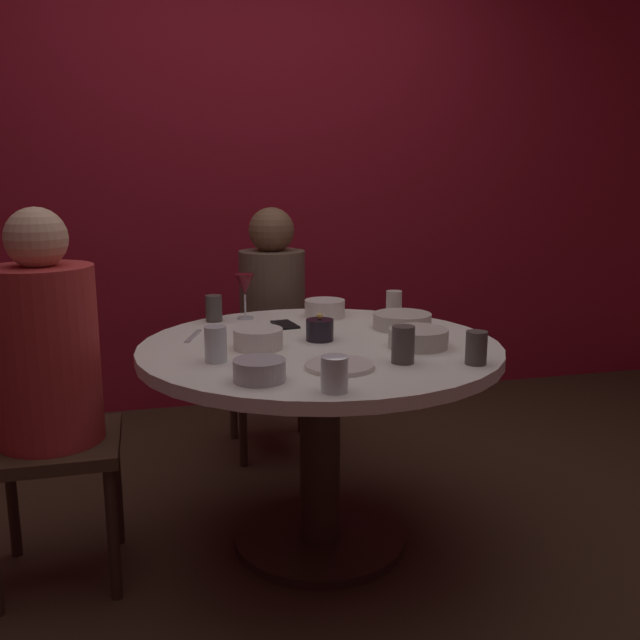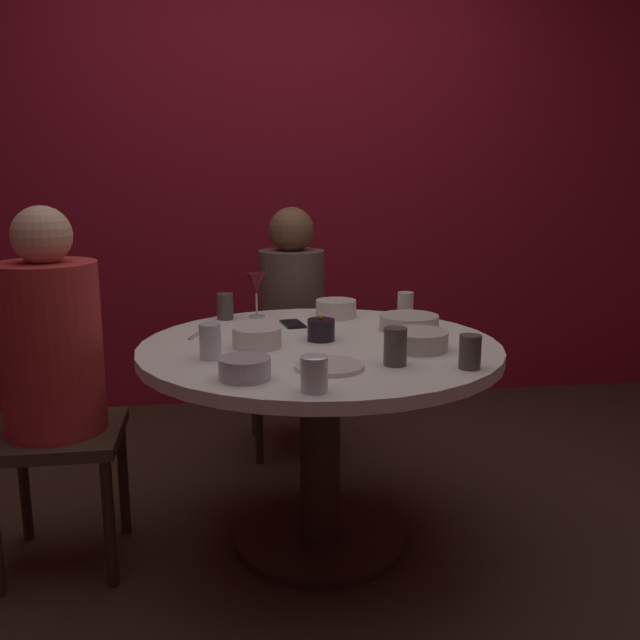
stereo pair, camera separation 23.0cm
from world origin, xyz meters
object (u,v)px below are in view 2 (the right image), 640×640
(wine_glass, at_px, (256,285))
(cup_by_left_diner, at_px, (225,306))
(seated_diner_left, at_px, (51,352))
(cup_by_right_diner, at_px, (470,352))
(cell_phone, at_px, (293,324))
(cup_near_candle, at_px, (395,347))
(bowl_sauce_side, at_px, (257,337))
(bowl_serving_large, at_px, (245,368))
(seated_diner_back, at_px, (292,301))
(cup_beside_wine, at_px, (405,306))
(dinner_plate, at_px, (329,366))
(dining_table, at_px, (320,392))
(cup_center_front, at_px, (210,341))
(bowl_small_white, at_px, (409,323))
(bowl_salad_center, at_px, (418,340))
(candle_holder, at_px, (321,330))
(bowl_rice_portion, at_px, (336,309))
(cup_far_edge, at_px, (314,374))

(wine_glass, distance_m, cup_by_left_diner, 0.15)
(seated_diner_left, relative_size, cup_by_right_diner, 11.90)
(cell_phone, relative_size, cup_near_candle, 1.24)
(bowl_sauce_side, xyz_separation_m, cup_near_candle, (0.39, -0.28, 0.02))
(cell_phone, relative_size, bowl_serving_large, 0.96)
(cup_by_left_diner, bearing_deg, cup_near_candle, -56.22)
(seated_diner_back, distance_m, wine_glass, 0.49)
(cup_by_left_diner, bearing_deg, bowl_serving_large, -86.95)
(cup_beside_wine, bearing_deg, bowl_serving_large, -132.79)
(dinner_plate, bearing_deg, cup_beside_wine, 57.72)
(dining_table, bearing_deg, cup_center_front, -158.49)
(bowl_small_white, bearing_deg, seated_diner_left, -173.08)
(cell_phone, relative_size, cup_by_left_diner, 1.38)
(seated_diner_left, bearing_deg, seated_diner_back, 45.68)
(wine_glass, bearing_deg, cell_phone, -52.25)
(bowl_salad_center, height_order, cup_near_candle, cup_near_candle)
(bowl_small_white, xyz_separation_m, cup_by_right_diner, (0.04, -0.51, 0.02))
(candle_holder, bearing_deg, seated_diner_left, -177.27)
(dining_table, height_order, cup_by_right_diner, cup_by_right_diner)
(cell_phone, bearing_deg, cup_center_front, -132.64)
(bowl_rice_portion, relative_size, cup_center_front, 1.46)
(dinner_plate, bearing_deg, seated_diner_left, 160.27)
(seated_diner_left, bearing_deg, cup_center_front, -15.86)
(cell_phone, relative_size, bowl_sauce_side, 0.87)
(seated_diner_back, relative_size, bowl_sauce_side, 7.06)
(seated_diner_back, bearing_deg, cup_far_edge, -3.74)
(dinner_plate, bearing_deg, bowl_small_white, 50.89)
(wine_glass, relative_size, cup_beside_wine, 1.65)
(seated_diner_left, height_order, bowl_sauce_side, seated_diner_left)
(bowl_salad_center, bearing_deg, bowl_small_white, 80.04)
(cup_near_candle, bearing_deg, bowl_salad_center, 54.91)
(bowl_rice_portion, relative_size, cup_beside_wine, 1.49)
(dinner_plate, bearing_deg, seated_diner_back, 89.15)
(candle_holder, bearing_deg, cup_center_front, -153.63)
(bowl_salad_center, bearing_deg, wine_glass, 129.64)
(cup_by_left_diner, bearing_deg, cup_far_edge, -77.10)
(bowl_serving_large, bearing_deg, cell_phone, 72.78)
(bowl_salad_center, height_order, bowl_small_white, bowl_salad_center)
(cell_phone, relative_size, cup_far_edge, 1.49)
(bowl_salad_center, bearing_deg, bowl_serving_large, -156.82)
(candle_holder, distance_m, bowl_sauce_side, 0.23)
(cup_by_left_diner, distance_m, cup_beside_wine, 0.70)
(candle_holder, height_order, bowl_small_white, candle_holder)
(cell_phone, bearing_deg, dinner_plate, -94.13)
(wine_glass, height_order, cell_phone, wine_glass)
(bowl_serving_large, height_order, bowl_salad_center, bowl_salad_center)
(cup_near_candle, bearing_deg, seated_diner_back, 98.79)
(bowl_rice_portion, xyz_separation_m, cup_center_front, (-0.49, -0.56, 0.02))
(cup_center_front, xyz_separation_m, cup_far_edge, (0.27, -0.37, -0.01))
(cup_beside_wine, bearing_deg, cup_center_front, -147.48)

